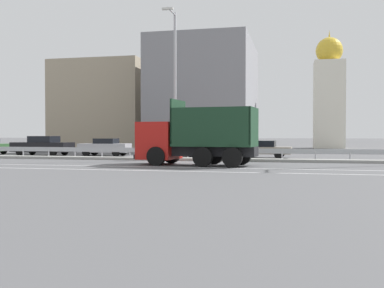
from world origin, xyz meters
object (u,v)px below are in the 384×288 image
parked_car_2 (43,146)px  church_tower (329,94)px  street_lamp_1 (175,79)px  dump_truck (184,142)px  parked_car_4 (176,148)px  parked_car_5 (261,149)px  median_road_sign (154,141)px  parked_car_3 (105,147)px

parked_car_2 → church_tower: 34.87m
street_lamp_1 → parked_car_2: 13.70m
dump_truck → parked_car_2: (-13.81, 8.28, -0.49)m
dump_truck → church_tower: size_ratio=0.47×
street_lamp_1 → parked_car_4: bearing=103.6°
parked_car_5 → parked_car_2: bearing=93.0°
parked_car_4 → church_tower: size_ratio=0.31×
parked_car_5 → median_road_sign: bearing=125.6°
street_lamp_1 → parked_car_5: size_ratio=2.15×
street_lamp_1 → parked_car_5: bearing=39.6°
median_road_sign → parked_car_5: median_road_sign is taller
median_road_sign → parked_car_2: bearing=158.4°
church_tower → parked_car_3: bearing=-127.4°
parked_car_2 → parked_car_5: parked_car_2 is taller
parked_car_2 → median_road_sign: bearing=-109.5°
dump_truck → parked_car_2: 16.10m
median_road_sign → church_tower: bearing=65.5°
dump_truck → median_road_sign: 5.02m
dump_truck → church_tower: 34.88m
street_lamp_1 → parked_car_4: street_lamp_1 is taller
parked_car_3 → parked_car_4: size_ratio=0.88×
street_lamp_1 → parked_car_5: street_lamp_1 is taller
church_tower → parked_car_4: bearing=-117.9°
parked_car_3 → parked_car_5: 12.19m
dump_truck → parked_car_5: size_ratio=1.51×
parked_car_5 → street_lamp_1: bearing=132.5°
median_road_sign → parked_car_4: size_ratio=0.51×
parked_car_2 → parked_car_5: size_ratio=1.10×
church_tower → parked_car_2: bearing=-134.1°
parked_car_2 → church_tower: bearing=-42.0°
parked_car_2 → dump_truck: bearing=-118.8°
dump_truck → parked_car_3: dump_truck is taller
dump_truck → parked_car_2: bearing=64.6°
parked_car_3 → parked_car_5: bearing=-95.2°
median_road_sign → church_tower: size_ratio=0.16×
parked_car_2 → parked_car_4: size_ratio=1.09×
parked_car_3 → parked_car_4: 5.78m
dump_truck → church_tower: (10.13, 32.95, 5.34)m
dump_truck → median_road_sign: (-3.03, 4.01, -0.02)m
median_road_sign → church_tower: church_tower is taller
parked_car_3 → church_tower: size_ratio=0.28×
street_lamp_1 → church_tower: 31.32m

